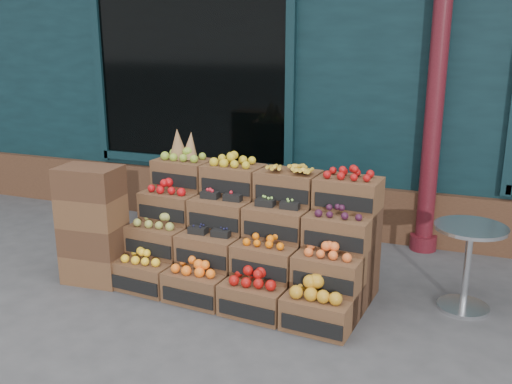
% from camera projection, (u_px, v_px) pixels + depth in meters
% --- Properties ---
extents(ground, '(60.00, 60.00, 0.00)m').
position_uv_depth(ground, '(248.00, 315.00, 4.69)').
color(ground, '#3C3C3F').
rests_on(ground, ground).
extents(shop_facade, '(12.00, 6.24, 4.80)m').
position_uv_depth(shop_facade, '(372.00, 22.00, 8.63)').
color(shop_facade, black).
rests_on(shop_facade, ground).
extents(crate_display, '(2.27, 1.25, 1.37)m').
position_uv_depth(crate_display, '(249.00, 243.00, 5.11)').
color(crate_display, brown).
rests_on(crate_display, ground).
extents(spare_crates, '(0.57, 0.42, 1.09)m').
position_uv_depth(spare_crates, '(93.00, 225.00, 5.21)').
color(spare_crates, brown).
rests_on(spare_crates, ground).
extents(bistro_table, '(0.58, 0.58, 0.73)m').
position_uv_depth(bistro_table, '(468.00, 258.00, 4.68)').
color(bistro_table, '#ACAEB3').
rests_on(bistro_table, ground).
extents(shopkeeper, '(0.67, 0.45, 1.81)m').
position_uv_depth(shopkeeper, '(195.00, 137.00, 7.56)').
color(shopkeeper, '#1D6621').
rests_on(shopkeeper, ground).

